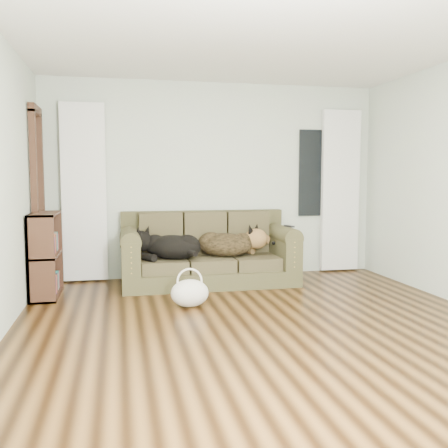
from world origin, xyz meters
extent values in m
plane|color=black|center=(0.00, 0.00, 0.00)|extent=(5.00, 5.00, 0.00)
plane|color=white|center=(0.00, 0.00, 2.60)|extent=(5.00, 5.00, 0.00)
cube|color=#B1B7AF|center=(0.00, 2.50, 1.30)|extent=(4.50, 0.04, 2.60)
cube|color=white|center=(-1.70, 2.42, 1.15)|extent=(0.55, 0.08, 2.25)
cube|color=white|center=(1.80, 2.42, 1.15)|extent=(0.55, 0.08, 2.25)
cube|color=black|center=(1.45, 2.47, 1.40)|extent=(0.50, 0.03, 1.20)
cube|color=#322013|center=(-2.20, 2.05, 1.05)|extent=(0.07, 0.60, 2.10)
cube|color=#3D3B1C|center=(-0.17, 1.97, 0.45)|extent=(2.16, 0.93, 0.88)
ellipsoid|color=black|center=(-0.68, 1.90, 0.48)|extent=(0.87, 0.81, 0.30)
ellipsoid|color=black|center=(0.08, 1.95, 0.49)|extent=(0.90, 0.82, 0.32)
cube|color=black|center=(0.82, 1.78, 0.73)|extent=(0.09, 0.19, 0.02)
ellipsoid|color=silver|center=(-0.57, 0.90, 0.16)|extent=(0.47, 0.42, 0.29)
cube|color=#322013|center=(-2.09, 1.71, 0.50)|extent=(0.29, 0.76, 0.95)
camera|label=1|loc=(-1.28, -4.15, 1.36)|focal=40.00mm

